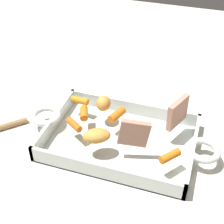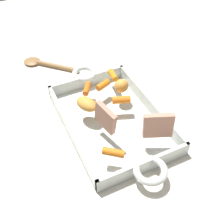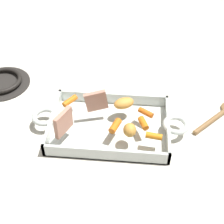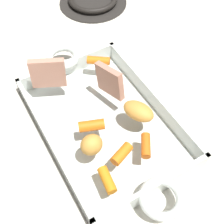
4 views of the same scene
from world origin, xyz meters
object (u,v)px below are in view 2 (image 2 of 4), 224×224
Objects in this scene: roasting_dish at (112,119)px; baby_carrot_southwest at (113,152)px; roast_slice_outer at (158,126)px; roast_slice_thick at (105,118)px; baby_carrot_southeast at (121,100)px; serving_spoon at (44,64)px; baby_carrot_center_left at (87,89)px; potato_golden_small at (87,104)px; baby_carrot_northwest at (113,75)px; baby_carrot_long at (103,85)px; potato_corner at (121,86)px.

roasting_dish is 9.38× the size of baby_carrot_southwest.
roast_slice_outer reaches higher than roasting_dish.
roast_slice_outer reaches higher than roast_slice_thick.
roasting_dish is 0.06m from baby_carrot_southeast.
roasting_dish is at bearing -62.36° from baby_carrot_southeast.
baby_carrot_southeast is 0.96× the size of baby_carrot_southwest.
baby_carrot_southwest is (0.15, -0.10, -0.00)m from baby_carrot_southeast.
roast_slice_outer is 0.49m from serving_spoon.
baby_carrot_center_left is 0.73× the size of potato_golden_small.
baby_carrot_southwest is 1.10× the size of baby_carrot_northwest.
roast_slice_thick is 0.15m from baby_carrot_long.
baby_carrot_long is (-0.22, -0.04, -0.03)m from roast_slice_outer.
roast_slice_thick reaches higher than baby_carrot_southeast.
baby_carrot_northwest is 0.72× the size of potato_golden_small.
potato_golden_small is (0.07, -0.03, 0.01)m from baby_carrot_center_left.
baby_carrot_long is at bearing 129.44° from potato_golden_small.
roasting_dish is 2.79× the size of serving_spoon.
baby_carrot_southeast reaches higher than baby_carrot_southwest.
roast_slice_outer is at bearing 51.42° from roast_slice_thick.
roast_slice_outer is at bearing 93.10° from baby_carrot_southwest.
baby_carrot_northwest reaches higher than roasting_dish.
baby_carrot_southeast reaches higher than baby_carrot_center_left.
roasting_dish is 10.29× the size of baby_carrot_northwest.
baby_carrot_southwest is 0.47m from serving_spoon.
serving_spoon is at bearing -144.03° from baby_carrot_northwest.
potato_corner reaches higher than roasting_dish.
roasting_dish is 0.12m from baby_carrot_center_left.
baby_carrot_center_left is 0.25m from serving_spoon.
baby_carrot_northwest is at bearing 154.36° from baby_carrot_southwest.
roast_slice_outer reaches higher than baby_carrot_southeast.
potato_corner reaches higher than baby_carrot_long.
roast_slice_thick reaches higher than baby_carrot_northwest.
roast_slice_outer is 1.54× the size of baby_carrot_northwest.
serving_spoon is at bearing -152.15° from potato_corner.
potato_golden_small is at bearing -78.39° from potato_corner.
baby_carrot_center_left is at bearing -97.92° from baby_carrot_long.
baby_carrot_center_left is 1.14× the size of potato_corner.
serving_spoon is at bearing -158.53° from baby_carrot_southeast.
roasting_dish is 6.68× the size of roast_slice_outer.
roasting_dish is at bearing -43.80° from potato_corner.
potato_golden_small is at bearing -52.96° from baby_carrot_northwest.
baby_carrot_southeast is 1.06× the size of baby_carrot_northwest.
baby_carrot_southwest is 1.08× the size of baby_carrot_center_left.
roast_slice_thick is at bearing -31.03° from baby_carrot_northwest.
baby_carrot_long is 1.04× the size of potato_corner.
roasting_dish is at bearing -27.11° from baby_carrot_northwest.
roast_slice_thick is 0.10m from baby_carrot_southeast.
baby_carrot_northwest is (-0.13, 0.07, 0.04)m from roasting_dish.
potato_golden_small is 1.55× the size of potato_corner.
roasting_dish is 0.10m from potato_corner.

